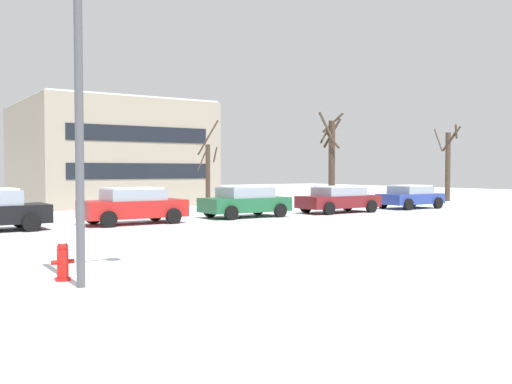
{
  "coord_description": "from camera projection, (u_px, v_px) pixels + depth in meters",
  "views": [
    {
      "loc": [
        0.61,
        -13.14,
        2.19
      ],
      "look_at": [
        12.97,
        5.48,
        1.34
      ],
      "focal_mm": 40.39,
      "sensor_mm": 36.0,
      "label": 1
    }
  ],
  "objects": [
    {
      "name": "parked_car_blue",
      "position": [
        410.0,
        196.0,
        32.71
      ],
      "size": [
        3.87,
        2.12,
        1.33
      ],
      "color": "#283D93",
      "rests_on": "ground"
    },
    {
      "name": "building_far_right",
      "position": [
        107.0,
        154.0,
        37.77
      ],
      "size": [
        10.62,
        11.43,
        6.49
      ],
      "color": "#9E937F",
      "rests_on": "ground"
    },
    {
      "name": "parked_car_maroon",
      "position": [
        339.0,
        199.0,
        29.51
      ],
      "size": [
        4.48,
        2.04,
        1.37
      ],
      "color": "maroon",
      "rests_on": "ground"
    },
    {
      "name": "street_lamp",
      "position": [
        95.0,
        90.0,
        10.77
      ],
      "size": [
        1.83,
        0.36,
        6.05
      ],
      "color": "#4C4F54",
      "rests_on": "ground"
    },
    {
      "name": "parked_car_red",
      "position": [
        133.0,
        205.0,
        23.34
      ],
      "size": [
        4.21,
        2.04,
        1.48
      ],
      "color": "red",
      "rests_on": "ground"
    },
    {
      "name": "tree_far_mid",
      "position": [
        208.0,
        174.0,
        30.46
      ],
      "size": [
        1.34,
        1.33,
        4.89
      ],
      "color": "#423326",
      "rests_on": "ground"
    },
    {
      "name": "tree_far_right",
      "position": [
        331.0,
        158.0,
        34.23
      ],
      "size": [
        1.55,
        1.56,
        5.66
      ],
      "color": "#423326",
      "rests_on": "ground"
    },
    {
      "name": "tree_far_left",
      "position": [
        448.0,
        163.0,
        40.46
      ],
      "size": [
        1.84,
        1.85,
        5.36
      ],
      "color": "#423326",
      "rests_on": "ground"
    },
    {
      "name": "fire_hydrant",
      "position": [
        63.0,
        260.0,
        11.37
      ],
      "size": [
        0.44,
        0.3,
        0.81
      ],
      "color": "red",
      "rests_on": "ground"
    },
    {
      "name": "parked_car_green",
      "position": [
        245.0,
        201.0,
        26.63
      ],
      "size": [
        4.14,
        2.11,
        1.46
      ],
      "color": "#1E6038",
      "rests_on": "ground"
    }
  ]
}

